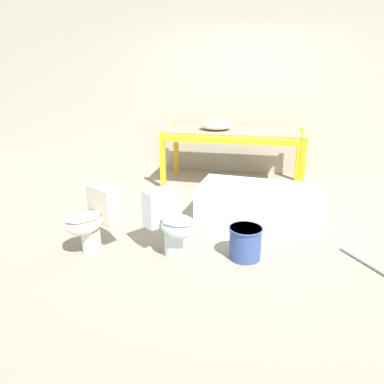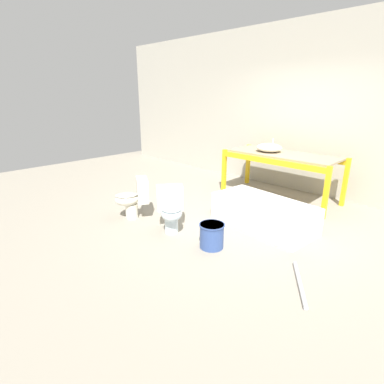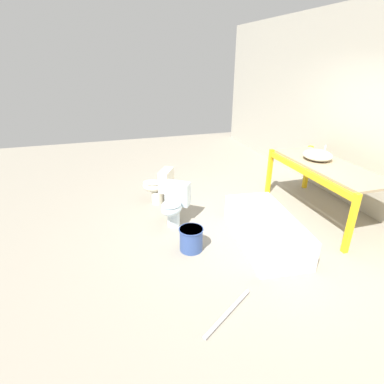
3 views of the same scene
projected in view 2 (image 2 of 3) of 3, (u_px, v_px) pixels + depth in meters
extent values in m
plane|color=gray|center=(243.00, 218.00, 4.78)|extent=(12.00, 12.00, 0.00)
cube|color=#B2AD9E|center=(310.00, 110.00, 5.64)|extent=(10.80, 0.08, 3.20)
cube|color=yellow|center=(224.00, 171.00, 5.95)|extent=(0.07, 0.07, 0.85)
cube|color=yellow|center=(326.00, 193.00, 4.61)|extent=(0.07, 0.07, 0.85)
cube|color=yellow|center=(248.00, 164.00, 6.51)|extent=(0.07, 0.07, 0.85)
cube|color=yellow|center=(345.00, 182.00, 5.17)|extent=(0.07, 0.07, 0.85)
cube|color=yellow|center=(270.00, 161.00, 5.17)|extent=(2.01, 0.06, 0.09)
cube|color=yellow|center=(293.00, 155.00, 5.73)|extent=(2.01, 0.06, 0.09)
cube|color=#998466|center=(282.00, 154.00, 5.43)|extent=(1.94, 0.76, 0.04)
ellipsoid|color=silver|center=(269.00, 148.00, 5.56)|extent=(0.48, 0.44, 0.16)
cylinder|color=silver|center=(273.00, 141.00, 5.60)|extent=(0.02, 0.02, 0.08)
cube|color=white|center=(263.00, 213.00, 4.42)|extent=(1.55, 0.87, 0.41)
cube|color=beige|center=(264.00, 205.00, 4.38)|extent=(1.47, 0.78, 0.16)
cylinder|color=silver|center=(171.00, 225.00, 4.24)|extent=(0.19, 0.19, 0.24)
ellipsoid|color=silver|center=(171.00, 213.00, 4.12)|extent=(0.47, 0.46, 0.20)
ellipsoid|color=#9FAFB7|center=(171.00, 208.00, 4.10)|extent=(0.45, 0.43, 0.03)
cube|color=silver|center=(170.00, 198.00, 4.31)|extent=(0.35, 0.40, 0.37)
cylinder|color=silver|center=(132.00, 211.00, 4.73)|extent=(0.19, 0.19, 0.24)
ellipsoid|color=silver|center=(127.00, 199.00, 4.66)|extent=(0.44, 0.47, 0.20)
ellipsoid|color=#B3AF9F|center=(126.00, 195.00, 4.63)|extent=(0.42, 0.44, 0.03)
cube|color=silver|center=(142.00, 190.00, 4.67)|extent=(0.40, 0.33, 0.37)
cylinder|color=#334C8C|center=(212.00, 236.00, 3.82)|extent=(0.31, 0.31, 0.32)
cylinder|color=#334C8C|center=(212.00, 225.00, 3.77)|extent=(0.33, 0.33, 0.02)
cylinder|color=#B7B7BC|center=(300.00, 283.00, 3.09)|extent=(0.47, 0.68, 0.04)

